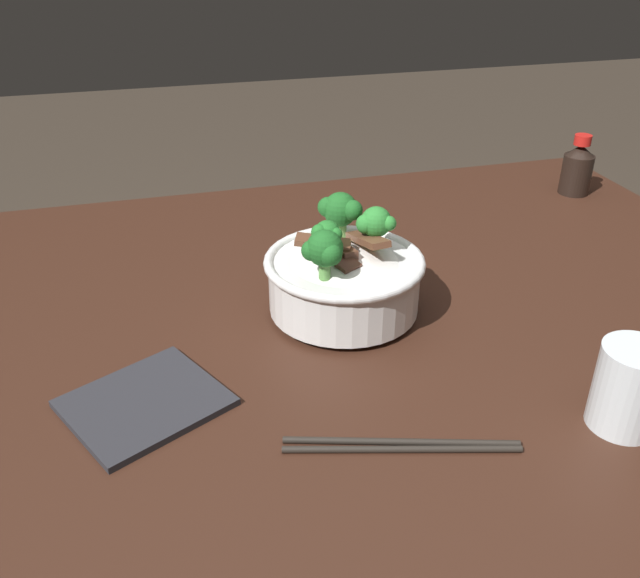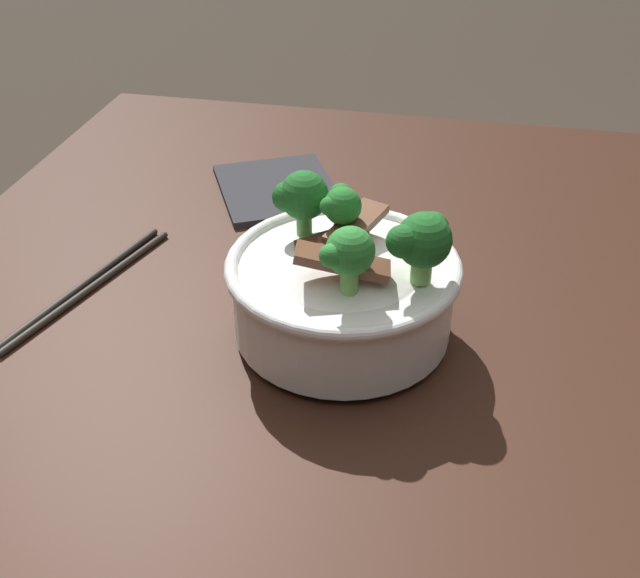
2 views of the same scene
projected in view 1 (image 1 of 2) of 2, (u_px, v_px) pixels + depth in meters
The scene contains 6 objects.
dining_table at pixel (377, 372), 0.97m from camera, with size 1.19×0.93×0.81m.
rice_bowl at pixel (344, 274), 0.86m from camera, with size 0.21×0.21×0.14m.
drinking_glass at pixel (628, 393), 0.68m from camera, with size 0.07×0.07×0.09m.
chopsticks_pair at pixel (401, 445), 0.66m from camera, with size 0.23×0.08×0.01m.
soy_sauce_bottle at pixel (577, 168), 1.24m from camera, with size 0.05×0.05×0.11m.
folded_napkin at pixel (145, 403), 0.72m from camera, with size 0.15×0.13×0.01m, color #28282D.
Camera 1 is at (0.29, 0.74, 1.28)m, focal length 37.88 mm.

